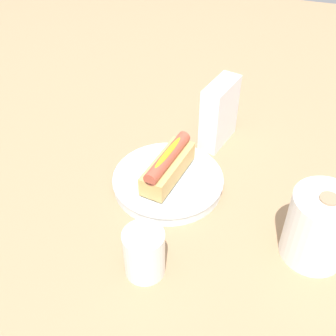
{
  "coord_description": "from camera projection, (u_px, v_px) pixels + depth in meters",
  "views": [
    {
      "loc": [
        0.6,
        0.18,
        0.59
      ],
      "look_at": [
        0.01,
        -0.01,
        0.05
      ],
      "focal_mm": 44.38,
      "sensor_mm": 36.0,
      "label": 1
    }
  ],
  "objects": [
    {
      "name": "ground_plane",
      "position": [
        174.0,
        184.0,
        0.86
      ],
      "size": [
        2.4,
        2.4,
        0.0
      ],
      "primitive_type": "plane",
      "color": "#9E7A56"
    },
    {
      "name": "serving_bowl",
      "position": [
        168.0,
        181.0,
        0.84
      ],
      "size": [
        0.23,
        0.23,
        0.03
      ],
      "color": "silver",
      "rests_on": "ground_plane"
    },
    {
      "name": "hotdog_front",
      "position": [
        168.0,
        165.0,
        0.82
      ],
      "size": [
        0.16,
        0.07,
        0.06
      ],
      "color": "tan",
      "rests_on": "serving_bowl"
    },
    {
      "name": "water_glass",
      "position": [
        144.0,
        254.0,
        0.67
      ],
      "size": [
        0.07,
        0.07,
        0.09
      ],
      "color": "white",
      "rests_on": "ground_plane"
    },
    {
      "name": "paper_towel_roll",
      "position": [
        319.0,
        227.0,
        0.68
      ],
      "size": [
        0.11,
        0.11,
        0.13
      ],
      "color": "white",
      "rests_on": "ground_plane"
    },
    {
      "name": "napkin_box",
      "position": [
        219.0,
        113.0,
        0.92
      ],
      "size": [
        0.12,
        0.07,
        0.15
      ],
      "primitive_type": "cube",
      "rotation": [
        0.0,
        0.0,
        -0.24
      ],
      "color": "white",
      "rests_on": "ground_plane"
    }
  ]
}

